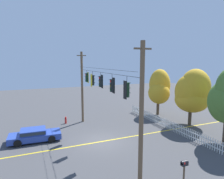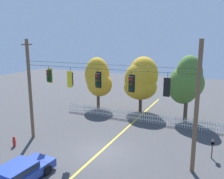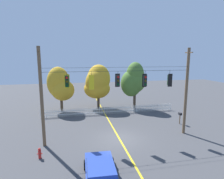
{
  "view_description": "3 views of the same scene",
  "coord_description": "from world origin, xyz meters",
  "px_view_note": "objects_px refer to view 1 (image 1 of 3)",
  "views": [
    {
      "loc": [
        16.12,
        -5.94,
        7.23
      ],
      "look_at": [
        0.3,
        0.88,
        4.8
      ],
      "focal_mm": 31.58,
      "sensor_mm": 36.0,
      "label": 1
    },
    {
      "loc": [
        7.84,
        -14.92,
        8.35
      ],
      "look_at": [
        0.49,
        0.98,
        4.68
      ],
      "focal_mm": 38.38,
      "sensor_mm": 36.0,
      "label": 2
    },
    {
      "loc": [
        -4.04,
        -15.87,
        7.52
      ],
      "look_at": [
        -0.49,
        1.01,
        4.52
      ],
      "focal_mm": 29.91,
      "sensor_mm": 36.0,
      "label": 3
    }
  ],
  "objects_px": {
    "autumn_maple_mid": "(192,93)",
    "autumn_maple_near_fence": "(159,88)",
    "traffic_signal_northbound_secondary": "(101,81)",
    "traffic_signal_southbound_primary": "(93,80)",
    "traffic_signal_westbound_side": "(112,85)",
    "parked_car": "(35,135)",
    "traffic_signal_eastbound_side": "(127,90)",
    "roadside_mailbox": "(184,165)",
    "fire_hydrant": "(66,120)",
    "traffic_signal_northbound_primary": "(87,77)"
  },
  "relations": [
    {
      "from": "traffic_signal_eastbound_side",
      "to": "autumn_maple_mid",
      "type": "bearing_deg",
      "value": 115.55
    },
    {
      "from": "autumn_maple_near_fence",
      "to": "traffic_signal_northbound_secondary",
      "type": "bearing_deg",
      "value": -61.89
    },
    {
      "from": "traffic_signal_westbound_side",
      "to": "traffic_signal_eastbound_side",
      "type": "bearing_deg",
      "value": -0.46
    },
    {
      "from": "fire_hydrant",
      "to": "autumn_maple_near_fence",
      "type": "bearing_deg",
      "value": 86.03
    },
    {
      "from": "roadside_mailbox",
      "to": "traffic_signal_northbound_secondary",
      "type": "bearing_deg",
      "value": -162.93
    },
    {
      "from": "traffic_signal_northbound_primary",
      "to": "parked_car",
      "type": "distance_m",
      "value": 7.74
    },
    {
      "from": "traffic_signal_northbound_primary",
      "to": "autumn_maple_mid",
      "type": "relative_size",
      "value": 0.21
    },
    {
      "from": "traffic_signal_westbound_side",
      "to": "traffic_signal_northbound_primary",
      "type": "bearing_deg",
      "value": -180.0
    },
    {
      "from": "parked_car",
      "to": "roadside_mailbox",
      "type": "distance_m",
      "value": 13.06
    },
    {
      "from": "autumn_maple_near_fence",
      "to": "traffic_signal_eastbound_side",
      "type": "bearing_deg",
      "value": -44.93
    },
    {
      "from": "traffic_signal_southbound_primary",
      "to": "parked_car",
      "type": "distance_m",
      "value": 7.39
    },
    {
      "from": "parked_car",
      "to": "autumn_maple_near_fence",
      "type": "bearing_deg",
      "value": 101.31
    },
    {
      "from": "traffic_signal_northbound_secondary",
      "to": "autumn_maple_near_fence",
      "type": "distance_m",
      "value": 12.13
    },
    {
      "from": "traffic_signal_southbound_primary",
      "to": "autumn_maple_near_fence",
      "type": "bearing_deg",
      "value": 107.37
    },
    {
      "from": "traffic_signal_northbound_primary",
      "to": "traffic_signal_eastbound_side",
      "type": "distance_m",
      "value": 9.34
    },
    {
      "from": "traffic_signal_northbound_secondary",
      "to": "traffic_signal_southbound_primary",
      "type": "bearing_deg",
      "value": -179.52
    },
    {
      "from": "traffic_signal_northbound_primary",
      "to": "autumn_maple_near_fence",
      "type": "xyz_separation_m",
      "value": [
        -1.27,
        10.57,
        -1.9
      ]
    },
    {
      "from": "traffic_signal_westbound_side",
      "to": "parked_car",
      "type": "distance_m",
      "value": 8.91
    },
    {
      "from": "traffic_signal_eastbound_side",
      "to": "parked_car",
      "type": "xyz_separation_m",
      "value": [
        -7.38,
        -5.61,
        -4.81
      ]
    },
    {
      "from": "fire_hydrant",
      "to": "traffic_signal_northbound_secondary",
      "type": "bearing_deg",
      "value": 17.57
    },
    {
      "from": "traffic_signal_northbound_secondary",
      "to": "parked_car",
      "type": "relative_size",
      "value": 0.31
    },
    {
      "from": "traffic_signal_northbound_primary",
      "to": "autumn_maple_near_fence",
      "type": "relative_size",
      "value": 0.22
    },
    {
      "from": "traffic_signal_westbound_side",
      "to": "parked_car",
      "type": "xyz_separation_m",
      "value": [
        -4.95,
        -5.63,
        -4.82
      ]
    },
    {
      "from": "traffic_signal_southbound_primary",
      "to": "roadside_mailbox",
      "type": "relative_size",
      "value": 1.12
    },
    {
      "from": "traffic_signal_northbound_primary",
      "to": "autumn_maple_mid",
      "type": "bearing_deg",
      "value": 70.21
    },
    {
      "from": "traffic_signal_eastbound_side",
      "to": "autumn_maple_mid",
      "type": "distance_m",
      "value": 12.48
    },
    {
      "from": "traffic_signal_southbound_primary",
      "to": "autumn_maple_mid",
      "type": "height_order",
      "value": "autumn_maple_mid"
    },
    {
      "from": "autumn_maple_mid",
      "to": "roadside_mailbox",
      "type": "relative_size",
      "value": 4.7
    },
    {
      "from": "traffic_signal_northbound_primary",
      "to": "parked_car",
      "type": "relative_size",
      "value": 0.3
    },
    {
      "from": "parked_car",
      "to": "traffic_signal_northbound_primary",
      "type": "bearing_deg",
      "value": 109.25
    },
    {
      "from": "autumn_maple_near_fence",
      "to": "parked_car",
      "type": "height_order",
      "value": "autumn_maple_near_fence"
    },
    {
      "from": "traffic_signal_northbound_secondary",
      "to": "traffic_signal_westbound_side",
      "type": "distance_m",
      "value": 2.54
    },
    {
      "from": "traffic_signal_northbound_primary",
      "to": "fire_hydrant",
      "type": "xyz_separation_m",
      "value": [
        -2.15,
        -2.06,
        -5.14
      ]
    },
    {
      "from": "traffic_signal_northbound_primary",
      "to": "traffic_signal_eastbound_side",
      "type": "bearing_deg",
      "value": -0.12
    },
    {
      "from": "traffic_signal_northbound_secondary",
      "to": "autumn_maple_mid",
      "type": "distance_m",
      "value": 11.28
    },
    {
      "from": "parked_car",
      "to": "autumn_maple_mid",
      "type": "bearing_deg",
      "value": 83.06
    },
    {
      "from": "fire_hydrant",
      "to": "traffic_signal_westbound_side",
      "type": "bearing_deg",
      "value": 12.83
    },
    {
      "from": "autumn_maple_mid",
      "to": "autumn_maple_near_fence",
      "type": "bearing_deg",
      "value": -173.87
    },
    {
      "from": "traffic_signal_eastbound_side",
      "to": "traffic_signal_southbound_primary",
      "type": "bearing_deg",
      "value": -180.0
    },
    {
      "from": "traffic_signal_westbound_side",
      "to": "autumn_maple_near_fence",
      "type": "height_order",
      "value": "traffic_signal_westbound_side"
    },
    {
      "from": "autumn_maple_mid",
      "to": "roadside_mailbox",
      "type": "bearing_deg",
      "value": -46.65
    },
    {
      "from": "traffic_signal_westbound_side",
      "to": "autumn_maple_mid",
      "type": "relative_size",
      "value": 0.23
    },
    {
      "from": "traffic_signal_eastbound_side",
      "to": "roadside_mailbox",
      "type": "distance_m",
      "value": 5.73
    },
    {
      "from": "traffic_signal_southbound_primary",
      "to": "traffic_signal_northbound_secondary",
      "type": "relative_size",
      "value": 1.08
    },
    {
      "from": "autumn_maple_near_fence",
      "to": "roadside_mailbox",
      "type": "bearing_deg",
      "value": -31.1
    },
    {
      "from": "traffic_signal_westbound_side",
      "to": "fire_hydrant",
      "type": "bearing_deg",
      "value": -167.17
    },
    {
      "from": "traffic_signal_eastbound_side",
      "to": "parked_car",
      "type": "relative_size",
      "value": 0.33
    },
    {
      "from": "traffic_signal_westbound_side",
      "to": "parked_car",
      "type": "height_order",
      "value": "traffic_signal_westbound_side"
    },
    {
      "from": "traffic_signal_northbound_secondary",
      "to": "traffic_signal_eastbound_side",
      "type": "xyz_separation_m",
      "value": [
        4.97,
        -0.02,
        -0.09
      ]
    },
    {
      "from": "traffic_signal_southbound_primary",
      "to": "autumn_maple_mid",
      "type": "bearing_deg",
      "value": 79.98
    }
  ]
}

